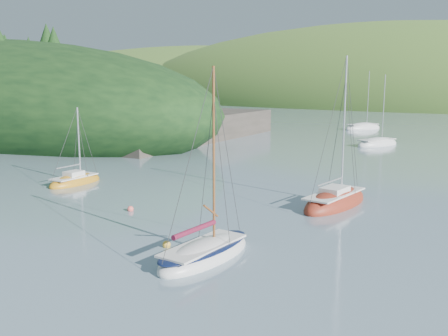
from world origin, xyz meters
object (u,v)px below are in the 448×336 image
Objects in this scene: distant_sloop_a at (377,144)px; distant_sloop_c at (363,128)px; sloop_red at (335,202)px; sailboat_yellow at (75,182)px; daysailer_white at (205,254)px.

distant_sloop_c is at bearing 136.29° from distant_sloop_a.
sailboat_yellow is (-19.44, -6.68, -0.04)m from sloop_red.
distant_sloop_c is at bearing 111.45° from sloop_red.
sloop_red reaches higher than sailboat_yellow.
distant_sloop_a is (-10.06, 31.63, -0.04)m from sloop_red.
daysailer_white is at bearing -91.14° from sloop_red.
sloop_red is 1.59× the size of sailboat_yellow.
distant_sloop_c is at bearing 103.49° from daysailer_white.
sailboat_yellow is at bearing -67.83° from distant_sloop_c.
sloop_red is at bearing -46.92° from distant_sloop_c.
distant_sloop_c reaches higher than daysailer_white.
distant_sloop_a is at bearing -40.40° from distant_sloop_c.
daysailer_white is 1.42× the size of sailboat_yellow.
distant_sloop_c reaches higher than distant_sloop_a.
sloop_red is at bearing -54.51° from distant_sloop_a.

